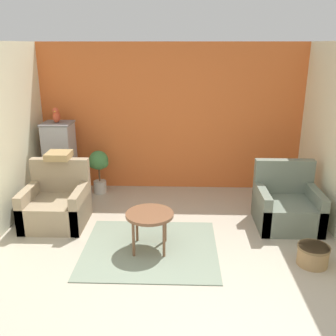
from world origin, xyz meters
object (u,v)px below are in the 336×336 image
(armchair_left, at_px, (57,205))
(armchair_right, at_px, (286,207))
(coffee_table, at_px, (150,217))
(parrot, at_px, (56,116))
(potted_plant, at_px, (99,166))
(wicker_basket, at_px, (313,254))
(birdcage, at_px, (61,159))

(armchair_left, xyz_separation_m, armchair_right, (3.36, 0.06, 0.00))
(coffee_table, bearing_deg, parrot, 132.61)
(armchair_right, height_order, potted_plant, armchair_right)
(coffee_table, xyz_separation_m, armchair_left, (-1.43, 0.71, -0.18))
(coffee_table, xyz_separation_m, wicker_basket, (1.98, -0.29, -0.32))
(armchair_left, xyz_separation_m, potted_plant, (0.38, 1.19, 0.23))
(armchair_left, relative_size, armchair_right, 1.00)
(coffee_table, bearing_deg, birdcage, 132.65)
(armchair_right, height_order, parrot, parrot)
(armchair_right, bearing_deg, parrot, 163.63)
(birdcage, xyz_separation_m, parrot, (0.00, 0.00, 0.76))
(potted_plant, bearing_deg, parrot, -173.63)
(coffee_table, relative_size, birdcage, 0.47)
(armchair_right, distance_m, wicker_basket, 1.07)
(parrot, distance_m, potted_plant, 1.10)
(parrot, bearing_deg, wicker_basket, -30.03)
(coffee_table, relative_size, armchair_left, 0.67)
(potted_plant, bearing_deg, coffee_table, -61.20)
(armchair_right, height_order, birdcage, birdcage)
(armchair_right, distance_m, potted_plant, 3.20)
(parrot, bearing_deg, birdcage, -90.00)
(birdcage, xyz_separation_m, wicker_basket, (3.67, -2.12, -0.51))
(parrot, bearing_deg, potted_plant, 6.37)
(coffee_table, bearing_deg, armchair_right, 21.79)
(armchair_right, bearing_deg, coffee_table, -158.21)
(armchair_right, xyz_separation_m, wicker_basket, (0.05, -1.06, -0.15))
(armchair_right, xyz_separation_m, birdcage, (-3.62, 1.06, 0.36))
(birdcage, distance_m, potted_plant, 0.66)
(coffee_table, distance_m, potted_plant, 2.18)
(coffee_table, relative_size, parrot, 2.33)
(armchair_left, height_order, wicker_basket, armchair_left)
(potted_plant, bearing_deg, armchair_left, -107.80)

